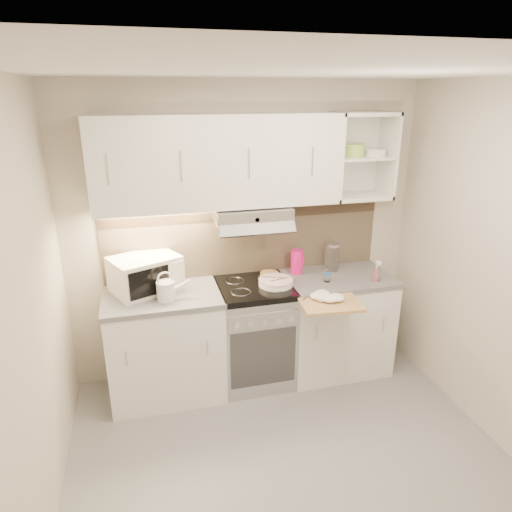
{
  "coord_description": "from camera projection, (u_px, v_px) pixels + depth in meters",
  "views": [
    {
      "loc": [
        -0.86,
        -2.25,
        2.4
      ],
      "look_at": [
        -0.02,
        0.95,
        1.21
      ],
      "focal_mm": 32.0,
      "sensor_mm": 36.0,
      "label": 1
    }
  ],
  "objects": [
    {
      "name": "spray_bottle",
      "position": [
        376.0,
        272.0,
        3.82
      ],
      "size": [
        0.07,
        0.07,
        0.19
      ],
      "rotation": [
        0.0,
        0.0,
        -0.27
      ],
      "color": "pink",
      "rests_on": "worktop_right"
    },
    {
      "name": "dish_towel",
      "position": [
        326.0,
        294.0,
        3.54
      ],
      "size": [
        0.29,
        0.26,
        0.07
      ],
      "primitive_type": null,
      "rotation": [
        0.0,
        0.0,
        -0.12
      ],
      "color": "white",
      "rests_on": "cutting_board"
    },
    {
      "name": "pink_pitcher",
      "position": [
        297.0,
        262.0,
        3.97
      ],
      "size": [
        0.11,
        0.11,
        0.21
      ],
      "rotation": [
        0.0,
        0.0,
        -0.12
      ],
      "color": "#EA1177",
      "rests_on": "worktop_right"
    },
    {
      "name": "glass_jar",
      "position": [
        332.0,
        257.0,
        4.04
      ],
      "size": [
        0.13,
        0.13,
        0.25
      ],
      "rotation": [
        0.0,
        0.0,
        -0.06
      ],
      "color": "white",
      "rests_on": "worktop_right"
    },
    {
      "name": "watering_can",
      "position": [
        167.0,
        290.0,
        3.47
      ],
      "size": [
        0.27,
        0.14,
        0.23
      ],
      "rotation": [
        0.0,
        0.0,
        0.06
      ],
      "color": "silver",
      "rests_on": "worktop_left"
    },
    {
      "name": "base_cabinet_right",
      "position": [
        335.0,
        324.0,
        4.1
      ],
      "size": [
        0.9,
        0.6,
        0.86
      ],
      "primitive_type": "cube",
      "color": "white",
      "rests_on": "ground"
    },
    {
      "name": "worktop_left",
      "position": [
        162.0,
        297.0,
        3.59
      ],
      "size": [
        0.92,
        0.62,
        0.04
      ],
      "primitive_type": "cube",
      "color": "slate",
      "rests_on": "base_cabinet_left"
    },
    {
      "name": "cutting_board",
      "position": [
        329.0,
        302.0,
        3.52
      ],
      "size": [
        0.49,
        0.45,
        0.03
      ],
      "primitive_type": "cube",
      "rotation": [
        0.0,
        0.0,
        -0.09
      ],
      "color": "#AC8A4D",
      "rests_on": "base_cabinet_right"
    },
    {
      "name": "ground",
      "position": [
        295.0,
        471.0,
        3.07
      ],
      "size": [
        3.0,
        3.0,
        0.0
      ],
      "primitive_type": "plane",
      "color": "gray",
      "rests_on": "ground"
    },
    {
      "name": "worktop_right",
      "position": [
        338.0,
        278.0,
        3.95
      ],
      "size": [
        0.92,
        0.62,
        0.04
      ],
      "primitive_type": "cube",
      "color": "slate",
      "rests_on": "base_cabinet_right"
    },
    {
      "name": "electric_range",
      "position": [
        254.0,
        333.0,
        3.91
      ],
      "size": [
        0.6,
        0.6,
        0.9
      ],
      "color": "#B7B7BC",
      "rests_on": "ground"
    },
    {
      "name": "microwave",
      "position": [
        145.0,
        274.0,
        3.61
      ],
      "size": [
        0.61,
        0.54,
        0.28
      ],
      "rotation": [
        0.0,
        0.0,
        0.42
      ],
      "color": "white",
      "rests_on": "worktop_left"
    },
    {
      "name": "room_shell",
      "position": [
        284.0,
        223.0,
        2.85
      ],
      "size": [
        3.04,
        2.84,
        2.52
      ],
      "color": "beige",
      "rests_on": "ground"
    },
    {
      "name": "base_cabinet_left",
      "position": [
        166.0,
        346.0,
        3.74
      ],
      "size": [
        0.9,
        0.6,
        0.86
      ],
      "primitive_type": "cube",
      "color": "white",
      "rests_on": "ground"
    },
    {
      "name": "bread_loaf",
      "position": [
        270.0,
        275.0,
        3.91
      ],
      "size": [
        0.16,
        0.16,
        0.04
      ],
      "primitive_type": "cylinder",
      "color": "#B67945",
      "rests_on": "electric_range"
    },
    {
      "name": "plate_stack",
      "position": [
        276.0,
        282.0,
        3.75
      ],
      "size": [
        0.28,
        0.28,
        0.06
      ],
      "rotation": [
        0.0,
        0.0,
        -0.22
      ],
      "color": "white",
      "rests_on": "electric_range"
    },
    {
      "name": "spice_jar",
      "position": [
        327.0,
        277.0,
        3.81
      ],
      "size": [
        0.05,
        0.05,
        0.08
      ],
      "rotation": [
        0.0,
        0.0,
        0.26
      ],
      "color": "white",
      "rests_on": "worktop_right"
    }
  ]
}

